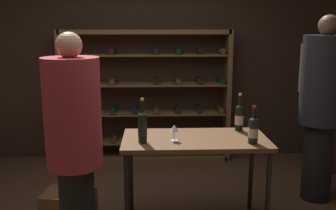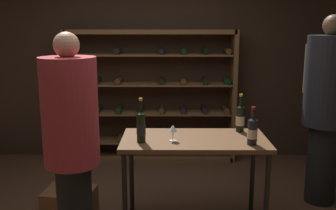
# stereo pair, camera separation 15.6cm
# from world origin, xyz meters

# --- Properties ---
(back_wall) EXTENTS (5.96, 0.10, 2.87)m
(back_wall) POSITION_xyz_m (0.00, 2.11, 1.43)
(back_wall) COLOR #332319
(back_wall) RESTS_ON ground
(wine_rack) EXTENTS (2.33, 0.32, 1.82)m
(wine_rack) POSITION_xyz_m (0.01, 1.90, 0.90)
(wine_rack) COLOR brown
(wine_rack) RESTS_ON ground
(tasting_table) EXTENTS (1.32, 0.68, 0.86)m
(tasting_table) POSITION_xyz_m (0.48, 0.05, 0.78)
(tasting_table) COLOR brown
(tasting_table) RESTS_ON ground
(person_guest_blue_shirt) EXTENTS (0.44, 0.44, 1.82)m
(person_guest_blue_shirt) POSITION_xyz_m (-0.52, -0.42, 1.01)
(person_guest_blue_shirt) COLOR black
(person_guest_blue_shirt) RESTS_ON ground
(person_bystander_red_print) EXTENTS (0.48, 0.48, 1.98)m
(person_bystander_red_print) POSITION_xyz_m (1.88, 0.56, 1.09)
(person_bystander_red_print) COLOR black
(person_bystander_red_print) RESTS_ON ground
(wine_crate) EXTENTS (0.51, 0.39, 0.29)m
(wine_crate) POSITION_xyz_m (-0.73, 0.18, 0.15)
(wine_crate) COLOR brown
(wine_crate) RESTS_ON ground
(wine_bottle_gold_foil) EXTENTS (0.08, 0.08, 0.37)m
(wine_bottle_gold_foil) POSITION_xyz_m (0.94, 0.28, 1.00)
(wine_bottle_gold_foil) COLOR black
(wine_bottle_gold_foil) RESTS_ON tasting_table
(wine_bottle_black_capsule) EXTENTS (0.08, 0.08, 0.40)m
(wine_bottle_black_capsule) POSITION_xyz_m (0.01, -0.08, 1.00)
(wine_bottle_black_capsule) COLOR black
(wine_bottle_black_capsule) RESTS_ON tasting_table
(wine_bottle_green_slim) EXTENTS (0.09, 0.09, 0.33)m
(wine_bottle_green_slim) POSITION_xyz_m (0.97, -0.13, 0.98)
(wine_bottle_green_slim) COLOR black
(wine_bottle_green_slim) RESTS_ON tasting_table
(wine_glass_stemmed_right) EXTENTS (0.08, 0.08, 0.15)m
(wine_glass_stemmed_right) POSITION_xyz_m (0.29, -0.03, 0.97)
(wine_glass_stemmed_right) COLOR silver
(wine_glass_stemmed_right) RESTS_ON tasting_table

